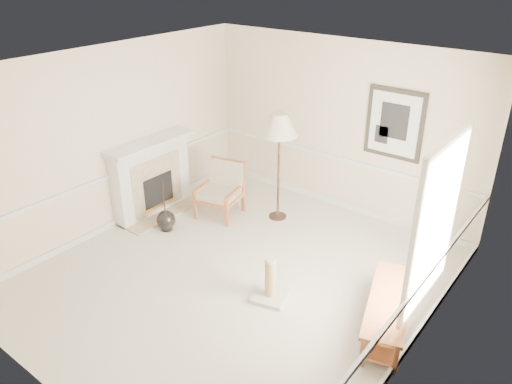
# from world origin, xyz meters

# --- Properties ---
(ground) EXTENTS (5.50, 5.50, 0.00)m
(ground) POSITION_xyz_m (0.00, 0.00, 0.00)
(ground) COLOR silver
(ground) RESTS_ON ground
(room) EXTENTS (5.04, 5.54, 2.92)m
(room) POSITION_xyz_m (0.14, 0.08, 1.87)
(room) COLOR beige
(room) RESTS_ON ground
(fireplace) EXTENTS (0.64, 1.64, 1.31)m
(fireplace) POSITION_xyz_m (-2.34, 0.60, 0.64)
(fireplace) COLOR white
(fireplace) RESTS_ON ground
(floor_vase) EXTENTS (0.31, 0.31, 0.90)m
(floor_vase) POSITION_xyz_m (-1.71, 0.28, 0.17)
(floor_vase) COLOR black
(floor_vase) RESTS_ON ground
(armchair) EXTENTS (0.82, 0.85, 0.91)m
(armchair) POSITION_xyz_m (-1.38, 1.29, 0.49)
(armchair) COLOR brown
(armchair) RESTS_ON ground
(floor_lamp) EXTENTS (0.70, 0.70, 1.83)m
(floor_lamp) POSITION_xyz_m (-0.51, 1.72, 1.60)
(floor_lamp) COLOR black
(floor_lamp) RESTS_ON ground
(bench) EXTENTS (0.90, 1.60, 0.44)m
(bench) POSITION_xyz_m (2.12, 0.27, 0.29)
(bench) COLOR brown
(bench) RESTS_ON ground
(scratching_post) EXTENTS (0.54, 0.54, 0.62)m
(scratching_post) POSITION_xyz_m (0.67, -0.12, 0.20)
(scratching_post) COLOR beige
(scratching_post) RESTS_ON ground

